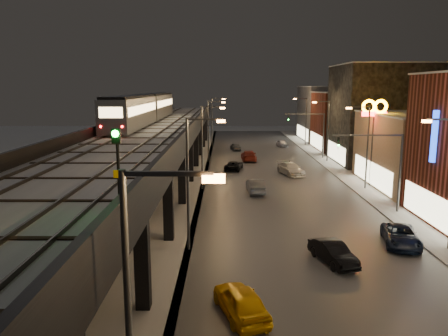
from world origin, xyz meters
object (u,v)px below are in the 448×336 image
object	(u,v)px
car_near_white	(255,186)
car_mid_silver	(234,166)
car_mid_dark	(249,156)
car_onc_silver	(333,253)
car_far_white	(236,147)
car_onc_white	(291,169)
car_onc_red	(282,144)
subway_train	(145,108)
car_onc_dark	(401,237)
rail_signal	(117,152)
car_taxi	(241,302)

from	to	relation	value
car_near_white	car_mid_silver	bearing A→B (deg)	-84.85
car_mid_silver	car_mid_dark	distance (m)	7.84
car_mid_silver	car_mid_dark	bearing A→B (deg)	-97.42
car_mid_dark	car_onc_silver	distance (m)	39.04
car_far_white	car_onc_white	distance (m)	23.01
car_onc_silver	car_onc_red	distance (m)	54.49
car_far_white	car_onc_white	bearing A→B (deg)	98.25
car_mid_dark	car_near_white	bearing A→B (deg)	87.82
subway_train	car_onc_red	world-z (taller)	subway_train
car_onc_dark	car_onc_white	distance (m)	25.30
car_near_white	car_mid_dark	distance (m)	20.27
car_far_white	car_onc_silver	distance (m)	50.47
car_onc_white	rail_signal	bearing A→B (deg)	-123.80
car_onc_silver	car_far_white	bearing A→B (deg)	78.46
subway_train	car_onc_dark	bearing A→B (deg)	-50.70
car_mid_dark	car_onc_silver	size ratio (longest dim) A/B	1.27
subway_train	car_onc_dark	world-z (taller)	subway_train
car_near_white	car_onc_white	world-z (taller)	car_onc_white
car_onc_silver	car_taxi	bearing A→B (deg)	-150.05
car_far_white	subway_train	bearing A→B (deg)	50.16
car_mid_silver	car_onc_white	world-z (taller)	car_onc_white
rail_signal	car_onc_silver	bearing A→B (deg)	44.54
subway_train	car_onc_dark	size ratio (longest dim) A/B	7.16
rail_signal	car_taxi	world-z (taller)	rail_signal
car_mid_silver	car_mid_dark	size ratio (longest dim) A/B	0.84
car_mid_dark	car_onc_dark	xyz separation A→B (m)	(8.72, -35.76, -0.09)
car_mid_silver	car_onc_dark	size ratio (longest dim) A/B	0.90
subway_train	car_mid_silver	world-z (taller)	subway_train
car_far_white	car_onc_white	world-z (taller)	car_onc_white
car_taxi	car_onc_white	size ratio (longest dim) A/B	0.86
car_taxi	car_onc_silver	world-z (taller)	car_taxi
car_taxi	car_onc_white	distance (m)	35.41
car_onc_silver	car_onc_dark	distance (m)	6.35
car_near_white	car_mid_dark	size ratio (longest dim) A/B	0.85
car_onc_silver	car_onc_white	world-z (taller)	car_onc_white
car_near_white	car_onc_dark	xyz separation A→B (m)	(9.11, -15.49, -0.06)
subway_train	car_mid_dark	bearing A→B (deg)	30.65
car_onc_white	car_onc_red	distance (m)	26.32
car_near_white	car_onc_silver	world-z (taller)	car_near_white
car_taxi	car_onc_red	size ratio (longest dim) A/B	1.18
car_onc_red	car_onc_white	bearing A→B (deg)	-104.54
car_far_white	car_onc_white	size ratio (longest dim) A/B	0.74
rail_signal	car_mid_silver	bearing A→B (deg)	83.15
car_onc_dark	car_onc_red	bearing A→B (deg)	103.92
car_taxi	car_onc_dark	size ratio (longest dim) A/B	0.91
rail_signal	car_onc_dark	size ratio (longest dim) A/B	0.59
car_near_white	rail_signal	bearing A→B (deg)	72.63
car_near_white	car_onc_silver	bearing A→B (deg)	97.15
car_taxi	car_far_white	xyz separation A→B (m)	(1.09, 56.69, -0.10)
car_mid_dark	car_onc_dark	world-z (taller)	car_mid_dark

